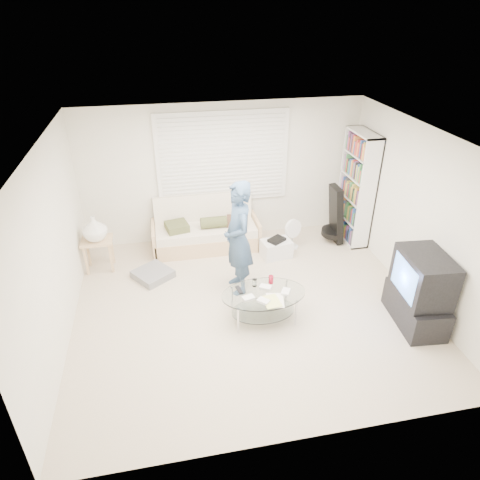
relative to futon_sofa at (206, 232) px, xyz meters
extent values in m
plane|color=#BBA991|center=(0.40, -1.87, -0.30)|extent=(5.00, 5.00, 0.00)
cube|color=white|center=(0.40, 0.38, 0.95)|extent=(5.00, 0.02, 2.50)
cube|color=white|center=(0.40, -4.12, 0.95)|extent=(5.00, 0.02, 2.50)
cube|color=white|center=(-2.10, -1.87, 0.95)|extent=(0.02, 4.50, 2.50)
cube|color=white|center=(2.90, -1.87, 0.95)|extent=(0.02, 4.50, 2.50)
cube|color=white|center=(0.40, -1.87, 2.20)|extent=(5.00, 4.50, 0.02)
cube|color=white|center=(0.40, 0.35, 1.25)|extent=(2.32, 0.06, 1.62)
cube|color=black|center=(0.40, 0.34, 1.25)|extent=(2.20, 0.01, 1.50)
cube|color=silver|center=(0.40, 0.31, 1.25)|extent=(2.16, 0.04, 1.50)
cube|color=silver|center=(0.40, 0.33, 1.25)|extent=(2.32, 0.08, 1.62)
cube|color=tan|center=(0.00, -0.04, -0.16)|extent=(1.84, 0.74, 0.29)
cube|color=beige|center=(0.00, -0.06, 0.06)|extent=(1.77, 0.68, 0.15)
cube|color=beige|center=(0.00, 0.26, 0.34)|extent=(1.77, 0.20, 0.56)
cube|color=tan|center=(-0.92, -0.04, -0.05)|extent=(0.06, 0.74, 0.51)
cube|color=tan|center=(0.92, -0.04, -0.05)|extent=(0.06, 0.74, 0.51)
cube|color=#48572F|center=(-0.51, -0.09, 0.20)|extent=(0.44, 0.44, 0.13)
cylinder|color=#48572F|center=(0.14, -0.12, 0.24)|extent=(0.46, 0.20, 0.20)
cube|color=#483024|center=(0.55, -0.06, 0.19)|extent=(0.38, 0.38, 0.11)
cube|color=slate|center=(-0.98, -0.83, -0.24)|extent=(0.74, 0.74, 0.12)
cube|color=tan|center=(-1.82, -0.39, 0.24)|extent=(0.49, 0.39, 0.04)
cube|color=tan|center=(-2.02, -0.54, -0.04)|extent=(0.04, 0.04, 0.53)
cube|color=tan|center=(-1.63, -0.54, -0.04)|extent=(0.04, 0.04, 0.53)
cube|color=tan|center=(-2.02, -0.25, -0.04)|extent=(0.04, 0.04, 0.53)
cube|color=tan|center=(-1.63, -0.25, -0.04)|extent=(0.04, 0.04, 0.53)
imported|color=white|center=(-1.82, -0.39, 0.46)|extent=(0.40, 0.40, 0.41)
cube|color=white|center=(2.73, -0.21, 0.71)|extent=(0.32, 0.85, 2.03)
cube|color=black|center=(2.35, -0.28, 0.26)|extent=(0.25, 0.39, 1.08)
cylinder|color=black|center=(2.31, -0.28, -0.10)|extent=(0.39, 0.40, 0.15)
cylinder|color=white|center=(1.54, -0.33, -0.29)|extent=(0.23, 0.23, 0.03)
cylinder|color=white|center=(1.54, -0.33, -0.14)|extent=(0.03, 0.03, 0.29)
cylinder|color=white|center=(1.54, -0.33, 0.10)|extent=(0.35, 0.23, 0.34)
cylinder|color=white|center=(1.54, -0.33, 0.10)|extent=(0.10, 0.08, 0.09)
cube|color=white|center=(1.17, -0.58, -0.15)|extent=(0.55, 0.42, 0.30)
cube|color=black|center=(1.17, -0.58, 0.02)|extent=(0.35, 0.32, 0.05)
cube|color=black|center=(2.60, -2.64, -0.08)|extent=(0.61, 1.03, 0.44)
cube|color=black|center=(2.60, -2.64, 0.45)|extent=(0.62, 0.87, 0.64)
cube|color=#5D99EF|center=(2.33, -2.62, 0.45)|extent=(0.07, 0.63, 0.48)
ellipsoid|color=silver|center=(0.54, -2.17, 0.12)|extent=(1.18, 0.76, 0.02)
ellipsoid|color=silver|center=(0.54, -2.17, -0.18)|extent=(0.90, 0.58, 0.01)
cylinder|color=silver|center=(0.14, -2.41, -0.10)|extent=(0.03, 0.03, 0.41)
cylinder|color=silver|center=(0.95, -2.40, -0.10)|extent=(0.03, 0.03, 0.41)
cylinder|color=silver|center=(0.13, -1.94, -0.10)|extent=(0.03, 0.03, 0.41)
cylinder|color=silver|center=(0.94, -1.93, -0.10)|extent=(0.03, 0.03, 0.41)
cube|color=white|center=(0.30, -2.26, 0.15)|extent=(0.18, 0.15, 0.04)
cube|color=white|center=(0.59, -2.06, 0.15)|extent=(0.19, 0.17, 0.04)
cube|color=white|center=(0.84, -2.22, 0.15)|extent=(0.17, 0.19, 0.04)
cube|color=white|center=(0.49, -2.36, 0.15)|extent=(0.19, 0.19, 0.04)
cylinder|color=silver|center=(0.45, -1.98, 0.19)|extent=(0.07, 0.07, 0.11)
cylinder|color=red|center=(0.70, -1.95, 0.19)|extent=(0.07, 0.07, 0.12)
cube|color=black|center=(0.22, -2.04, 0.14)|extent=(0.08, 0.19, 0.02)
cube|color=white|center=(0.65, -2.36, 0.14)|extent=(0.29, 0.36, 0.01)
cube|color=#DBE174|center=(0.59, -2.38, 0.14)|extent=(0.24, 0.31, 0.01)
imported|color=navy|center=(0.33, -1.40, 0.59)|extent=(0.49, 0.69, 1.78)
camera|label=1|loc=(-0.70, -6.77, 3.67)|focal=32.00mm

